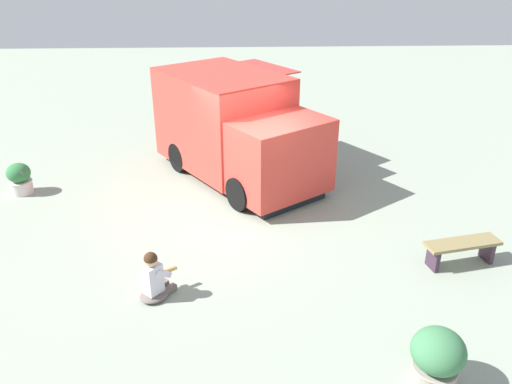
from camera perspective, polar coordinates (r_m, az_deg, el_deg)
The scene contains 6 objects.
ground_plane at distance 11.53m, azimuth -1.09°, elevation -1.86°, with size 40.00×40.00×0.00m, color #929E8C.
food_truck at distance 12.77m, azimuth -2.29°, elevation 6.85°, with size 4.46×5.07×2.54m.
person_customer at distance 8.78m, azimuth -11.27°, elevation -9.50°, with size 0.71×0.73×0.89m.
planter_flowering_near at distance 13.32m, azimuth -24.87°, elevation 1.40°, with size 0.55×0.55×0.76m.
planter_flowering_far at distance 7.49m, azimuth 19.55°, elevation -16.97°, with size 0.72×0.72×0.87m.
plaza_bench at distance 10.17m, azimuth 21.97°, elevation -5.78°, with size 1.47×0.68×0.48m.
Camera 1 is at (0.17, 10.20, 5.38)m, focal length 35.86 mm.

